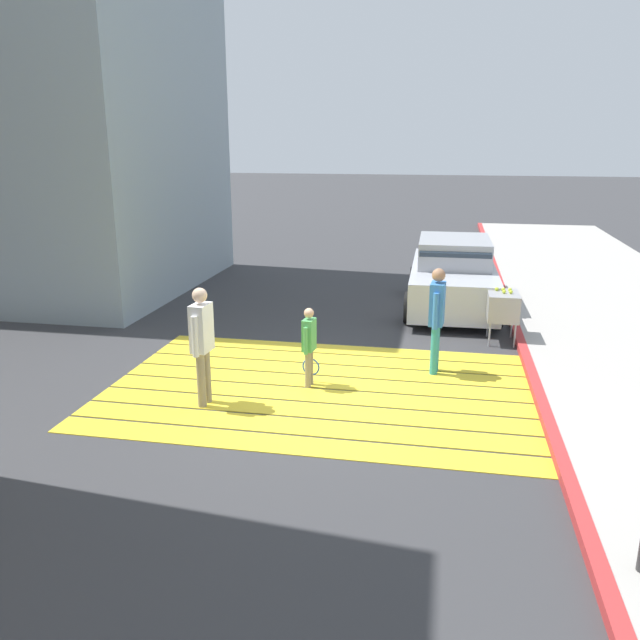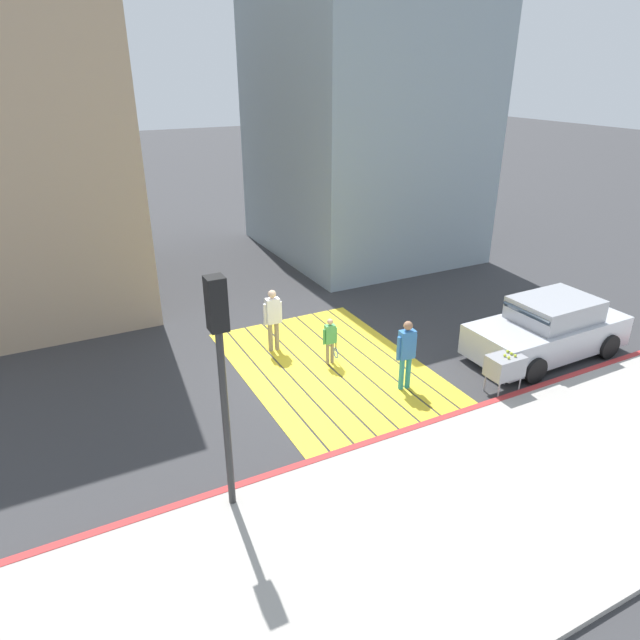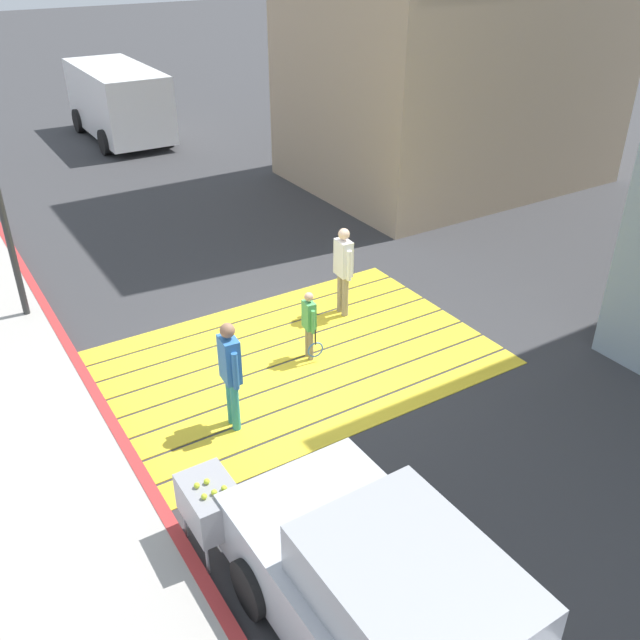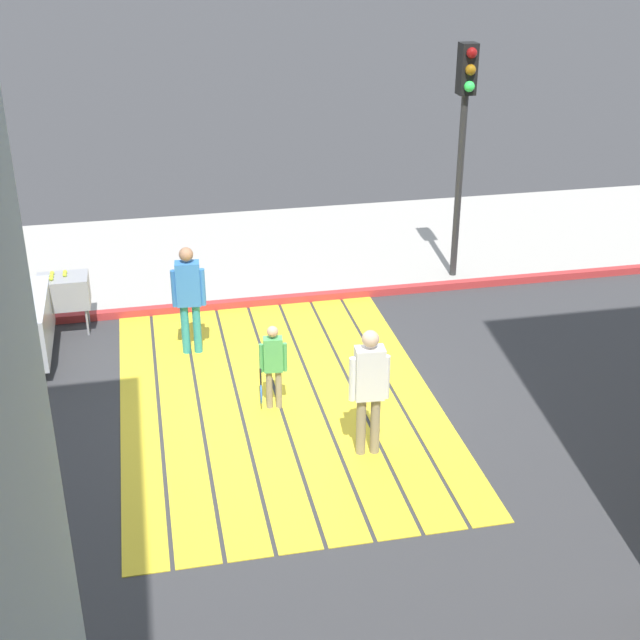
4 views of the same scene
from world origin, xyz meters
The scene contains 9 objects.
ground_plane centered at (0.00, 0.00, 0.00)m, with size 120.00×120.00×0.00m, color #38383A.
crosswalk_stripes centered at (0.00, 0.00, 0.01)m, with size 6.40×4.35×0.01m.
curb_painted centered at (-3.25, 0.00, 0.07)m, with size 0.16×40.00×0.13m, color #BC3333.
car_parked_near_curb centered at (-2.00, -5.34, 0.73)m, with size 2.02×4.32×1.57m.
van_down_street centered at (1.93, 15.15, 1.28)m, with size 2.41×5.23×2.35m.
tennis_ball_cart centered at (-2.90, -2.98, 0.70)m, with size 0.56×0.80×1.02m.
pedestrian_adult_lead centered at (-1.71, -1.06, 1.01)m, with size 0.25×0.51×1.74m.
pedestrian_adult_trailing centered at (1.51, 0.90, 1.01)m, with size 0.25×0.51×1.73m.
pedestrian_child_with_racket centered at (0.18, -0.09, 0.70)m, with size 0.28×0.40×1.25m.
Camera 3 is at (-4.89, -8.51, 6.41)m, focal length 38.59 mm.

